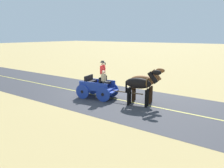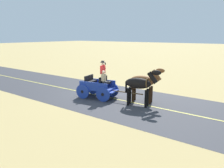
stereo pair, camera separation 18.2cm
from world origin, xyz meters
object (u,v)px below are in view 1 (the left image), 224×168
(horse_drawn_carriage, at_px, (99,86))
(traffic_cone, at_px, (88,79))
(horse_off_side, at_px, (140,84))
(horse_near_side, at_px, (144,82))

(horse_drawn_carriage, xyz_separation_m, traffic_cone, (-3.37, -3.98, -0.57))
(horse_off_side, bearing_deg, horse_near_side, -170.45)
(horse_near_side, bearing_deg, traffic_cone, -109.63)
(horse_drawn_carriage, distance_m, horse_off_side, 3.10)
(horse_drawn_carriage, relative_size, horse_near_side, 2.04)
(horse_drawn_carriage, bearing_deg, traffic_cone, -130.24)
(horse_off_side, bearing_deg, traffic_cone, -114.89)
(horse_near_side, distance_m, horse_off_side, 0.81)
(horse_near_side, height_order, horse_off_side, same)
(horse_drawn_carriage, xyz_separation_m, horse_near_side, (-0.91, 2.92, 0.51))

